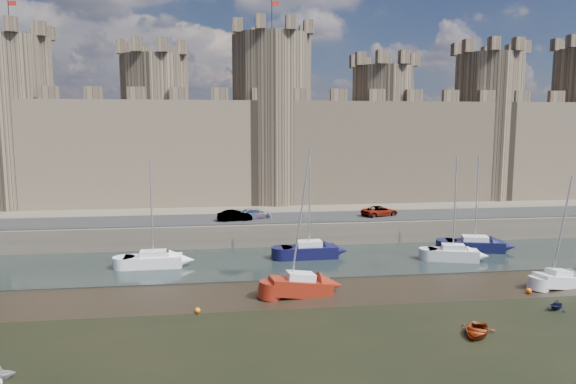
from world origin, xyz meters
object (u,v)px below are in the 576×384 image
object	(u,v)px
car_3	(380,211)
sailboat_1	(309,250)
sailboat_2	(453,253)
car_1	(235,216)
car_2	(255,214)
sailboat_3	(475,244)
sailboat_5	(559,279)
sailboat_0	(153,260)
sailboat_4	(301,285)

from	to	relation	value
car_3	sailboat_1	bearing A→B (deg)	112.58
car_3	sailboat_2	xyz separation A→B (m)	(3.76, -11.62, -2.31)
car_1	car_2	bearing A→B (deg)	-66.87
car_3	sailboat_3	size ratio (longest dim) A/B	0.44
sailboat_1	sailboat_5	xyz separation A→B (m)	(18.81, -11.63, -0.17)
car_1	car_3	size ratio (longest dim) A/B	0.87
car_1	sailboat_3	world-z (taller)	sailboat_3
sailboat_5	sailboat_2	bearing A→B (deg)	107.02
car_3	sailboat_0	distance (m)	27.16
car_1	sailboat_3	bearing A→B (deg)	-112.30
car_1	sailboat_3	size ratio (longest dim) A/B	0.38
sailboat_0	sailboat_2	size ratio (longest dim) A/B	0.97
sailboat_0	sailboat_3	xyz separation A→B (m)	(32.81, 1.98, 0.01)
sailboat_4	car_2	bearing A→B (deg)	87.51
car_1	sailboat_2	size ratio (longest dim) A/B	0.38
car_1	sailboat_5	world-z (taller)	sailboat_5
car_1	car_3	xyz separation A→B (m)	(17.20, 0.97, -0.02)
car_1	sailboat_0	size ratio (longest dim) A/B	0.39
sailboat_2	sailboat_5	distance (m)	10.17
car_3	sailboat_0	size ratio (longest dim) A/B	0.45
car_1	car_2	size ratio (longest dim) A/B	0.96
sailboat_3	sailboat_5	distance (m)	12.26
sailboat_0	sailboat_1	distance (m)	15.07
sailboat_0	car_3	bearing A→B (deg)	20.80
sailboat_5	sailboat_1	bearing A→B (deg)	135.84
sailboat_1	sailboat_3	xyz separation A→B (m)	(17.80, 0.60, -0.07)
car_2	sailboat_3	xyz separation A→B (m)	(22.56, -8.61, -2.31)
sailboat_1	car_3	bearing A→B (deg)	39.75
sailboat_2	car_2	bearing A→B (deg)	163.96
sailboat_0	sailboat_4	distance (m)	15.64
car_2	sailboat_0	size ratio (longest dim) A/B	0.41
sailboat_1	sailboat_3	bearing A→B (deg)	0.30
car_3	sailboat_5	xyz separation A→B (m)	(8.76, -20.47, -2.44)
sailboat_1	sailboat_3	distance (m)	17.81
sailboat_1	sailboat_5	distance (m)	22.11
car_2	sailboat_2	world-z (taller)	sailboat_2
car_3	sailboat_5	bearing A→B (deg)	-175.61
sailboat_0	car_1	bearing A→B (deg)	48.28
car_2	car_3	distance (m)	14.81
sailboat_3	sailboat_5	bearing A→B (deg)	-69.96
car_3	sailboat_4	world-z (taller)	sailboat_4
sailboat_0	sailboat_1	bearing A→B (deg)	3.86
sailboat_3	sailboat_4	bearing A→B (deg)	-135.29
sailboat_4	sailboat_5	size ratio (longest dim) A/B	1.24
car_3	sailboat_1	xyz separation A→B (m)	(-10.05, -8.84, -2.27)
car_3	sailboat_3	world-z (taller)	sailboat_3
car_1	sailboat_1	xyz separation A→B (m)	(7.15, -7.87, -2.29)
car_3	sailboat_1	distance (m)	13.57
sailboat_2	sailboat_4	xyz separation A→B (m)	(-16.38, -8.10, 0.01)
car_3	sailboat_5	world-z (taller)	sailboat_5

